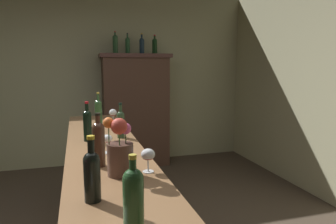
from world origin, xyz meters
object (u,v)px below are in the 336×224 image
at_px(flower_arrangement, 120,150).
at_px(display_bottle_center, 142,45).
at_px(wine_bottle_syrah, 87,124).
at_px(display_bottle_left, 115,43).
at_px(display_cabinet, 136,108).
at_px(display_bottle_midright, 155,45).
at_px(wine_bottle_rose, 99,111).
at_px(wine_glass_front, 148,156).
at_px(wine_bottle_merlot, 121,123).
at_px(wine_glass_rear, 113,113).
at_px(wine_bottle_pinot, 92,173).
at_px(display_bottle_midleft, 128,45).
at_px(wine_bottle_riesling, 133,199).
at_px(wine_glass_mid, 107,140).
at_px(wine_bottle_chardonnay, 99,142).
at_px(bar_counter, 108,215).

xyz_separation_m(flower_arrangement, display_bottle_center, (0.78, 3.14, 0.76)).
xyz_separation_m(wine_bottle_syrah, display_bottle_left, (0.51, 2.29, 0.78)).
relative_size(display_cabinet, display_bottle_midright, 6.05).
height_order(wine_bottle_rose, wine_glass_front, wine_bottle_rose).
bearing_deg(wine_bottle_syrah, wine_glass_front, -70.55).
distance_m(wine_bottle_merlot, display_bottle_midright, 2.52).
bearing_deg(display_bottle_midright, wine_glass_rear, -118.13).
relative_size(wine_glass_front, wine_glass_rear, 0.92).
xyz_separation_m(display_cabinet, wine_bottle_syrah, (-0.81, -2.29, 0.22)).
relative_size(display_cabinet, wine_bottle_pinot, 5.90).
height_order(display_bottle_midleft, display_bottle_center, display_bottle_center).
bearing_deg(wine_bottle_rose, wine_bottle_riesling, -90.69).
height_order(wine_bottle_syrah, flower_arrangement, flower_arrangement).
distance_m(wine_bottle_rose, wine_bottle_riesling, 2.13).
height_order(wine_glass_mid, flower_arrangement, flower_arrangement).
relative_size(wine_bottle_syrah, display_bottle_center, 1.03).
bearing_deg(wine_glass_front, wine_bottle_pinot, -136.67).
xyz_separation_m(wine_bottle_pinot, display_bottle_midleft, (0.72, 3.44, 0.77)).
height_order(display_cabinet, display_bottle_midright, display_bottle_midright).
xyz_separation_m(wine_bottle_syrah, wine_bottle_rose, (0.13, 0.65, 0.00)).
relative_size(wine_bottle_merlot, flower_arrangement, 0.89).
bearing_deg(display_bottle_center, wine_bottle_merlot, -106.11).
xyz_separation_m(wine_glass_mid, flower_arrangement, (0.03, -0.46, 0.05)).
distance_m(display_cabinet, display_bottle_midright, 1.03).
height_order(wine_bottle_chardonnay, display_bottle_midleft, display_bottle_midleft).
relative_size(bar_counter, wine_glass_mid, 24.62).
xyz_separation_m(wine_bottle_syrah, display_bottle_midright, (1.12, 2.29, 0.76)).
relative_size(wine_bottle_chardonnay, display_bottle_center, 1.05).
bearing_deg(wine_bottle_pinot, flower_arrangement, 61.16).
distance_m(display_bottle_left, display_bottle_midleft, 0.19).
bearing_deg(wine_bottle_pinot, wine_bottle_chardonnay, 82.67).
distance_m(display_cabinet, wine_glass_mid, 2.77).
distance_m(wine_bottle_rose, display_bottle_center, 1.97).
height_order(wine_bottle_merlot, wine_glass_rear, wine_bottle_merlot).
height_order(bar_counter, wine_glass_front, wine_glass_front).
bearing_deg(flower_arrangement, wine_glass_front, 2.53).
bearing_deg(wine_glass_front, flower_arrangement, -177.47).
xyz_separation_m(wine_bottle_syrah, wine_glass_front, (0.30, -0.85, -0.04)).
relative_size(display_cabinet, wine_glass_rear, 11.87).
relative_size(display_bottle_left, display_bottle_midright, 1.12).
xyz_separation_m(flower_arrangement, display_bottle_midleft, (0.56, 3.14, 0.76)).
bearing_deg(wine_bottle_merlot, wine_glass_mid, -109.66).
distance_m(wine_bottle_syrah, display_bottle_midright, 2.66).
bearing_deg(bar_counter, wine_glass_rear, 80.65).
xyz_separation_m(flower_arrangement, display_bottle_left, (0.37, 3.14, 0.78)).
bearing_deg(bar_counter, wine_bottle_pinot, -98.96).
distance_m(wine_glass_rear, display_bottle_midleft, 1.81).
distance_m(display_cabinet, display_bottle_midleft, 0.99).
bearing_deg(wine_bottle_riesling, bar_counter, 89.74).
bearing_deg(flower_arrangement, wine_glass_mid, 93.47).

